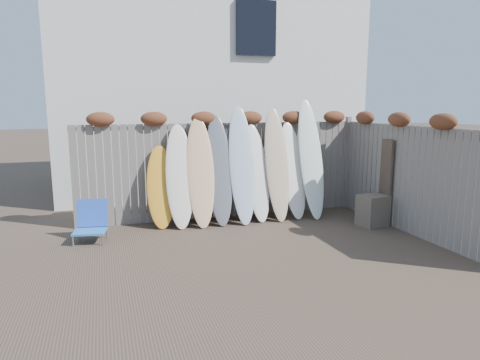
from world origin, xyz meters
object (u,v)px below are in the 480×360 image
object	(u,v)px
lattice_panel	(378,179)
surfboard_0	(161,187)
beach_chair	(91,222)

from	to	relation	value
lattice_panel	surfboard_0	world-z (taller)	lattice_panel
surfboard_0	beach_chair	bearing A→B (deg)	-153.48
beach_chair	lattice_panel	world-z (taller)	lattice_panel
beach_chair	lattice_panel	size ratio (longest dim) A/B	0.42
beach_chair	surfboard_0	bearing A→B (deg)	20.75
lattice_panel	surfboard_0	bearing A→B (deg)	-179.54
beach_chair	lattice_panel	bearing A→B (deg)	-3.29
beach_chair	lattice_panel	distance (m)	5.72
lattice_panel	beach_chair	bearing A→B (deg)	-172.23
lattice_panel	surfboard_0	xyz separation A→B (m)	(-4.38, 0.82, -0.05)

